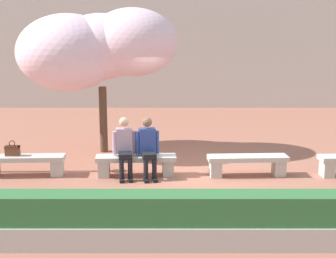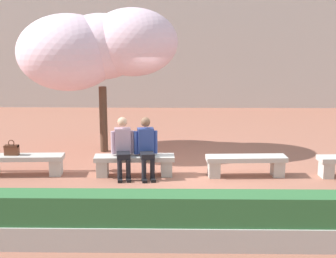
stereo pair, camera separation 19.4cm
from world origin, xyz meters
The scene contains 10 objects.
ground_plane centered at (0.00, 0.00, 0.00)m, with size 100.00×100.00×0.00m, color #9E604C.
building_facade centered at (0.00, 11.39, 4.15)m, with size 28.00×4.00×8.29m, color beige.
stone_bench_west_end centered at (-3.63, 0.00, 0.30)m, with size 1.75×0.51×0.45m.
stone_bench_near_west centered at (-1.21, 0.00, 0.30)m, with size 1.75×0.51×0.45m.
stone_bench_center centered at (1.21, 0.00, 0.30)m, with size 1.75×0.51×0.45m.
person_seated_left centered at (-1.45, -0.05, 0.70)m, with size 0.50×0.72×1.29m.
person_seated_right centered at (-0.95, -0.05, 0.70)m, with size 0.50×0.73×1.29m.
handbag centered at (-3.88, 0.01, 0.58)m, with size 0.30×0.15×0.34m.
cherry_tree_main centered at (-2.34, 2.04, 2.68)m, with size 4.01×2.74×3.67m.
planter_hedge_foreground centered at (0.00, -3.41, 0.39)m, with size 12.03×0.50×0.80m.
Camera 2 is at (-0.32, -9.77, 3.06)m, focal length 50.00 mm.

